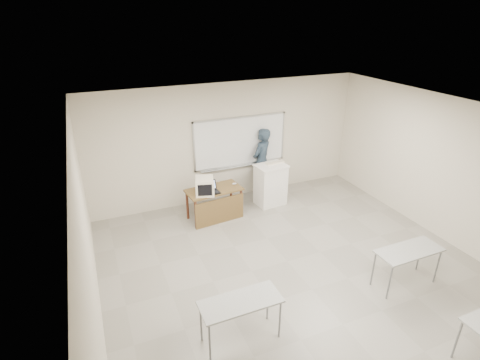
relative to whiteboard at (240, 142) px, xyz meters
name	(u,v)px	position (x,y,z in m)	size (l,w,h in m)	color
floor	(312,290)	(-0.30, -3.97, -1.49)	(7.00, 8.00, 0.01)	gray
whiteboard	(240,142)	(0.00, 0.00, 0.00)	(2.48, 0.10, 1.31)	white
student_desks	(369,312)	(-0.30, -5.32, -0.81)	(4.40, 2.20, 0.73)	#A9A9A4
instructor_desk	(216,200)	(-1.04, -1.00, -0.96)	(1.28, 0.64, 0.75)	brown
podium	(270,185)	(0.50, -0.77, -0.95)	(0.75, 0.55, 1.06)	white
crt_monitor	(205,186)	(-1.29, -1.01, -0.54)	(0.41, 0.46, 0.39)	beige
laptop	(211,190)	(-1.14, -1.01, -0.67)	(0.33, 0.31, 0.25)	black
mouse	(234,184)	(-0.51, -0.84, -0.71)	(0.11, 0.07, 0.04)	silver
keyboard	(275,163)	(0.65, -0.69, -0.41)	(0.47, 0.16, 0.03)	beige
presenter	(262,162)	(0.56, -0.12, -0.58)	(0.66, 0.43, 1.80)	black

